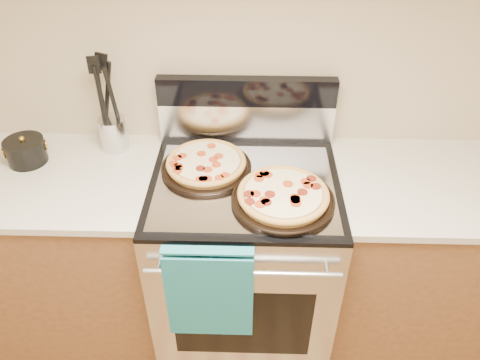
{
  "coord_description": "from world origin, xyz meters",
  "views": [
    {
      "loc": [
        0.02,
        0.17,
        2.07
      ],
      "look_at": [
        -0.02,
        1.55,
        1.0
      ],
      "focal_mm": 35.0,
      "sensor_mm": 36.0,
      "label": 1
    }
  ],
  "objects_px": {
    "range_body": "(244,262)",
    "saucepan": "(26,152)",
    "pepperoni_pizza_back": "(206,164)",
    "pepperoni_pizza_front": "(283,196)",
    "utensil_crock": "(114,134)"
  },
  "relations": [
    {
      "from": "saucepan",
      "to": "range_body",
      "type": "bearing_deg",
      "value": -7.73
    },
    {
      "from": "range_body",
      "to": "saucepan",
      "type": "relative_size",
      "value": 5.66
    },
    {
      "from": "pepperoni_pizza_back",
      "to": "saucepan",
      "type": "xyz_separation_m",
      "value": [
        -0.76,
        0.06,
        0.01
      ]
    },
    {
      "from": "utensil_crock",
      "to": "pepperoni_pizza_back",
      "type": "bearing_deg",
      "value": -22.18
    },
    {
      "from": "pepperoni_pizza_back",
      "to": "saucepan",
      "type": "height_order",
      "value": "saucepan"
    },
    {
      "from": "pepperoni_pizza_back",
      "to": "pepperoni_pizza_front",
      "type": "relative_size",
      "value": 0.95
    },
    {
      "from": "range_body",
      "to": "utensil_crock",
      "type": "bearing_deg",
      "value": 157.39
    },
    {
      "from": "utensil_crock",
      "to": "range_body",
      "type": "bearing_deg",
      "value": -22.61
    },
    {
      "from": "range_body",
      "to": "saucepan",
      "type": "bearing_deg",
      "value": 172.27
    },
    {
      "from": "pepperoni_pizza_back",
      "to": "utensil_crock",
      "type": "height_order",
      "value": "utensil_crock"
    },
    {
      "from": "range_body",
      "to": "pepperoni_pizza_front",
      "type": "height_order",
      "value": "pepperoni_pizza_front"
    },
    {
      "from": "utensil_crock",
      "to": "saucepan",
      "type": "bearing_deg",
      "value": -161.75
    },
    {
      "from": "pepperoni_pizza_front",
      "to": "saucepan",
      "type": "bearing_deg",
      "value": 166.66
    },
    {
      "from": "pepperoni_pizza_front",
      "to": "pepperoni_pizza_back",
      "type": "bearing_deg",
      "value": 146.96
    },
    {
      "from": "pepperoni_pizza_back",
      "to": "saucepan",
      "type": "relative_size",
      "value": 2.29
    }
  ]
}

